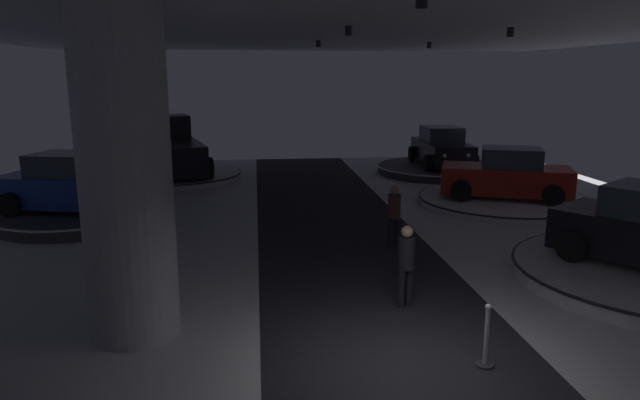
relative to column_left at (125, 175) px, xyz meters
The scene contains 13 objects.
ground 5.41m from the column_left, 22.26° to the right, with size 24.00×44.00×0.06m.
column_left is the anchor object (origin of this frame).
display_platform_far_left 8.95m from the column_left, 112.55° to the left, with size 4.71×4.71×0.37m.
display_car_far_left 8.75m from the column_left, 112.71° to the left, with size 4.52×3.03×1.71m.
display_platform_far_right 13.99m from the column_left, 40.18° to the left, with size 5.79×5.79×0.22m.
display_car_far_right 13.87m from the column_left, 40.07° to the left, with size 4.57×3.34×1.71m.
display_platform_deep_left 15.29m from the column_left, 95.31° to the left, with size 5.68×5.68×0.26m.
pickup_truck_deep_left 15.46m from the column_left, 95.51° to the left, with size 3.70×5.66×2.30m.
display_platform_deep_right 18.45m from the column_left, 55.66° to the left, with size 5.73×5.73×0.36m.
display_car_deep_right 18.37m from the column_left, 55.71° to the left, with size 2.34×4.29×1.71m.
visitor_walking_near 7.35m from the column_left, 38.57° to the left, with size 0.32×0.32×1.59m.
visitor_walking_far 5.24m from the column_left, ahead, with size 0.32×0.32×1.59m.
stanchion_a 6.24m from the column_left, 17.98° to the right, with size 0.28×0.28×1.01m.
Camera 1 is at (-2.19, -7.63, 4.34)m, focal length 32.09 mm.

